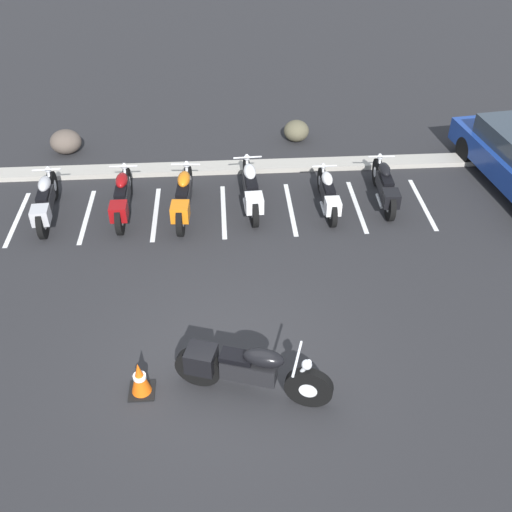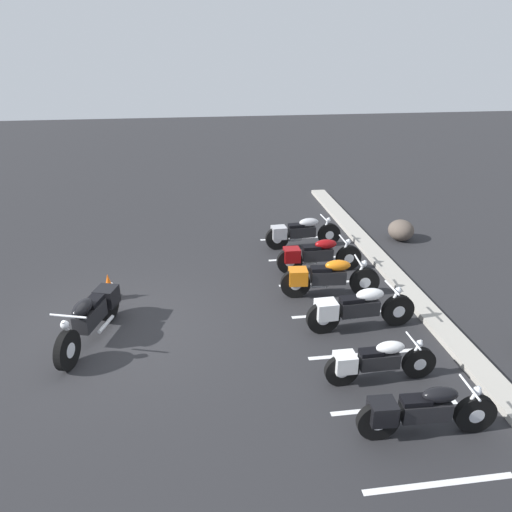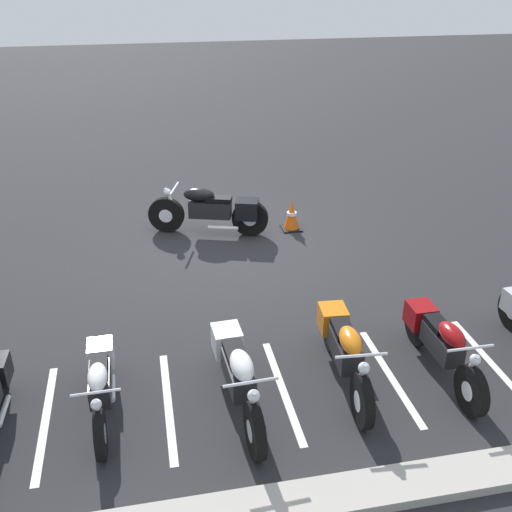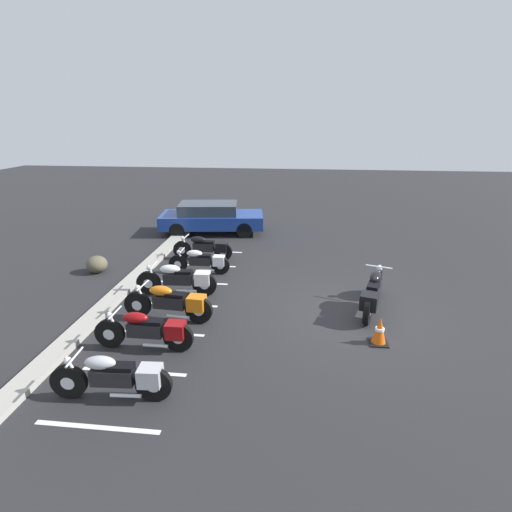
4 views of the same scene
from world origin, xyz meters
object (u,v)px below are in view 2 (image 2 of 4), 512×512
Objects in this scene: parked_bike_4 at (376,361)px; parked_bike_1 at (315,255)px; traffic_cone at (109,287)px; parked_bike_2 at (325,277)px; parked_bike_5 at (421,411)px; parked_bike_3 at (356,309)px; parked_bike_0 at (300,232)px; motorcycle_black_featured at (92,315)px; landscape_rock_1 at (401,230)px.

parked_bike_1 is at bearing 88.18° from parked_bike_4.
parked_bike_2 is at bearing 83.72° from traffic_cone.
parked_bike_2 is at bearing 94.96° from parked_bike_5.
traffic_cone is (0.78, -4.91, -0.16)m from parked_bike_1.
parked_bike_5 is at bearing -82.91° from parked_bike_2.
parked_bike_0 is at bearing 89.36° from parked_bike_3.
motorcycle_black_featured is 3.77× the size of traffic_cone.
motorcycle_black_featured is 1.05× the size of parked_bike_2.
parked_bike_2 is 1.07× the size of parked_bike_5.
motorcycle_black_featured is at bearing 148.87° from parked_bike_5.
landscape_rock_1 is 1.24× the size of traffic_cone.
parked_bike_0 reaches higher than parked_bike_5.
landscape_rock_1 is (-3.08, 3.11, -0.17)m from parked_bike_2.
parked_bike_2 is 1.00× the size of parked_bike_3.
parked_bike_2 is (-1.05, 4.91, -0.04)m from motorcycle_black_featured.
parked_bike_2 is 3.12m from parked_bike_4.
motorcycle_black_featured is 3.03× the size of landscape_rock_1.
parked_bike_3 is 1.15× the size of parked_bike_4.
motorcycle_black_featured is at bearing 172.73° from parked_bike_3.
parked_bike_1 is 0.96× the size of parked_bike_3.
parked_bike_3 reaches higher than parked_bike_2.
parked_bike_2 is 4.43m from parked_bike_5.
parked_bike_2 is 1.15× the size of parked_bike_4.
parked_bike_4 is at bearing -85.35° from parked_bike_2.
parked_bike_3 is 3.60× the size of traffic_cone.
motorcycle_black_featured reaches higher than parked_bike_1.
parked_bike_5 is (1.30, 0.20, 0.03)m from parked_bike_4.
traffic_cone is at bearing 155.70° from parked_bike_3.
motorcycle_black_featured is at bearing -3.49° from traffic_cone.
parked_bike_3 reaches higher than parked_bike_5.
parked_bike_5 is at bearing -92.99° from parked_bike_3.
parked_bike_5 is (5.73, 0.12, -0.01)m from parked_bike_1.
landscape_rock_1 is 8.32m from traffic_cone.
parked_bike_5 is 2.70× the size of landscape_rock_1.
parked_bike_0 is 1.00× the size of parked_bike_1.
motorcycle_black_featured is 1.21× the size of parked_bike_4.
parked_bike_4 is at bearing -91.16° from parked_bike_1.
landscape_rock_1 is (-4.53, 2.88, -0.17)m from parked_bike_3.
parked_bike_5 reaches higher than parked_bike_4.
traffic_cone is (-1.58, 0.10, -0.21)m from motorcycle_black_featured.
landscape_rock_1 is at bearing 107.81° from traffic_cone.
motorcycle_black_featured is 5.35m from parked_bike_4.
parked_bike_5 is at bearing -21.10° from landscape_rock_1.
parked_bike_2 is 1.48m from parked_bike_3.
landscape_rock_1 is (-7.50, 2.89, -0.14)m from parked_bike_5.
parked_bike_3 reaches higher than landscape_rock_1.
landscape_rock_1 is (-6.20, 3.09, -0.11)m from parked_bike_4.
parked_bike_3 reaches higher than traffic_cone.
parked_bike_1 is at bearing -92.19° from parked_bike_0.
motorcycle_black_featured is 9.02m from landscape_rock_1.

